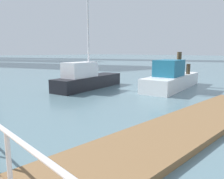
{
  "coord_description": "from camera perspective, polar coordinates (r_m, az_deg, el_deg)",
  "views": [
    {
      "loc": [
        -3.96,
        7.93,
        2.38
      ],
      "look_at": [
        1.93,
        14.01,
        0.92
      ],
      "focal_mm": 35.05,
      "sensor_mm": 36.0,
      "label": 1
    }
  ],
  "objects": [
    {
      "name": "ground_plane",
      "position": [
        12.93,
        -25.44,
        -1.78
      ],
      "size": [
        300.0,
        300.0,
        0.0
      ],
      "primitive_type": "plane",
      "color": "slate"
    },
    {
      "name": "floating_dock",
      "position": [
        7.26,
        18.69,
        -9.14
      ],
      "size": [
        11.41,
        2.0,
        0.18
      ],
      "primitive_type": "cube",
      "color": "olive",
      "rests_on": "ground_plane"
    },
    {
      "name": "boardwalk_railing",
      "position": [
        2.44,
        -20.23,
        -19.47
      ],
      "size": [
        0.06,
        30.16,
        1.08
      ],
      "color": "white",
      "rests_on": "boardwalk"
    },
    {
      "name": "dock_piling_0",
      "position": [
        16.1,
        16.98,
        5.12
      ],
      "size": [
        0.31,
        0.31,
        2.38
      ],
      "primitive_type": "cylinder",
      "color": "#473826",
      "rests_on": "ground_plane"
    },
    {
      "name": "dock_piling_2",
      "position": [
        16.03,
        19.18,
        3.52
      ],
      "size": [
        0.26,
        0.26,
        1.56
      ],
      "primitive_type": "cylinder",
      "color": "#473826",
      "rests_on": "ground_plane"
    },
    {
      "name": "moored_boat_0",
      "position": [
        14.81,
        15.25,
        2.76
      ],
      "size": [
        6.61,
        2.97,
        1.88
      ],
      "color": "white",
      "rests_on": "ground_plane"
    },
    {
      "name": "moored_boat_3",
      "position": [
        14.36,
        -6.6,
        3.0
      ],
      "size": [
        5.77,
        2.64,
        9.11
      ],
      "color": "black",
      "rests_on": "ground_plane"
    }
  ]
}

